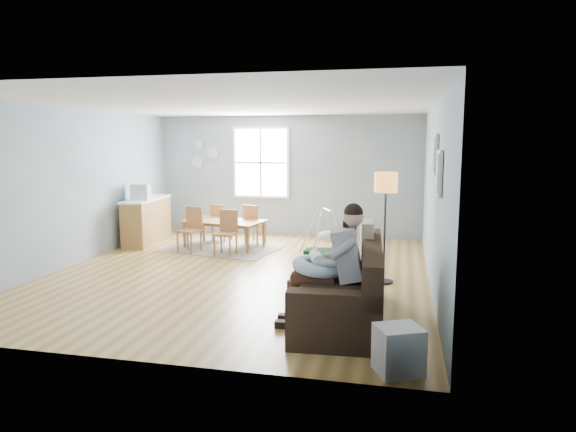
% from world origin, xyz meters
% --- Properties ---
extents(room, '(8.40, 9.40, 3.90)m').
position_xyz_m(room, '(0.00, 0.00, 2.42)').
color(room, olive).
extents(window, '(1.32, 0.08, 1.62)m').
position_xyz_m(window, '(-0.60, 3.46, 1.65)').
color(window, white).
rests_on(window, room).
extents(pictures, '(0.05, 1.34, 0.74)m').
position_xyz_m(pictures, '(2.97, -1.05, 1.85)').
color(pictures, white).
rests_on(pictures, room).
extents(wall_plates, '(0.67, 0.02, 0.66)m').
position_xyz_m(wall_plates, '(-2.00, 3.47, 1.83)').
color(wall_plates, '#A2B3C2').
rests_on(wall_plates, room).
extents(sofa, '(1.11, 2.32, 0.92)m').
position_xyz_m(sofa, '(1.92, -1.82, 0.32)').
color(sofa, black).
rests_on(sofa, room).
extents(green_throw, '(1.05, 0.85, 0.04)m').
position_xyz_m(green_throw, '(1.78, -1.07, 0.58)').
color(green_throw, '#166323').
rests_on(green_throw, sofa).
extents(beige_pillow, '(0.21, 0.56, 0.54)m').
position_xyz_m(beige_pillow, '(2.12, -1.21, 0.83)').
color(beige_pillow, tan).
rests_on(beige_pillow, sofa).
extents(father, '(1.02, 0.48, 1.44)m').
position_xyz_m(father, '(1.79, -2.15, 0.78)').
color(father, gray).
rests_on(father, sofa).
extents(nursing_pillow, '(0.63, 0.61, 0.23)m').
position_xyz_m(nursing_pillow, '(1.62, -2.16, 0.71)').
color(nursing_pillow, '#A5BCCF').
rests_on(nursing_pillow, father).
extents(infant, '(0.24, 0.42, 0.15)m').
position_xyz_m(infant, '(1.62, -2.12, 0.81)').
color(infant, silver).
rests_on(infant, nursing_pillow).
extents(toddler, '(0.61, 0.33, 0.93)m').
position_xyz_m(toddler, '(1.82, -1.61, 0.78)').
color(toddler, silver).
rests_on(toddler, sofa).
extents(floor_lamp, '(0.34, 0.34, 1.67)m').
position_xyz_m(floor_lamp, '(2.31, -0.11, 1.39)').
color(floor_lamp, black).
rests_on(floor_lamp, room).
extents(storage_cube, '(0.51, 0.49, 0.44)m').
position_xyz_m(storage_cube, '(2.55, -3.20, 0.22)').
color(storage_cube, white).
rests_on(storage_cube, room).
extents(rug, '(2.49, 2.07, 0.01)m').
position_xyz_m(rug, '(-0.93, 1.82, 0.01)').
color(rug, gray).
rests_on(rug, room).
extents(dining_table, '(1.71, 1.15, 0.55)m').
position_xyz_m(dining_table, '(-0.93, 1.82, 0.28)').
color(dining_table, brown).
rests_on(dining_table, rug).
extents(chair_sw, '(0.47, 0.47, 0.87)m').
position_xyz_m(chair_sw, '(-1.42, 1.36, 0.49)').
color(chair_sw, brown).
rests_on(chair_sw, rug).
extents(chair_se, '(0.41, 0.41, 0.85)m').
position_xyz_m(chair_se, '(-0.65, 1.21, 0.48)').
color(chair_se, brown).
rests_on(chair_se, rug).
extents(chair_nw, '(0.44, 0.44, 0.81)m').
position_xyz_m(chair_nw, '(-1.23, 2.44, 0.45)').
color(chair_nw, brown).
rests_on(chair_nw, rug).
extents(chair_ne, '(0.48, 0.48, 0.83)m').
position_xyz_m(chair_ne, '(-0.45, 2.29, 0.46)').
color(chair_ne, brown).
rests_on(chair_ne, rug).
extents(counter, '(0.67, 1.73, 0.94)m').
position_xyz_m(counter, '(-2.70, 2.00, 0.48)').
color(counter, brown).
rests_on(counter, room).
extents(monitor, '(0.41, 0.39, 0.32)m').
position_xyz_m(monitor, '(-2.65, 1.68, 1.11)').
color(monitor, silver).
rests_on(monitor, counter).
extents(baby_swing, '(1.15, 1.16, 0.88)m').
position_xyz_m(baby_swing, '(1.22, 1.47, 0.40)').
color(baby_swing, silver).
rests_on(baby_swing, room).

